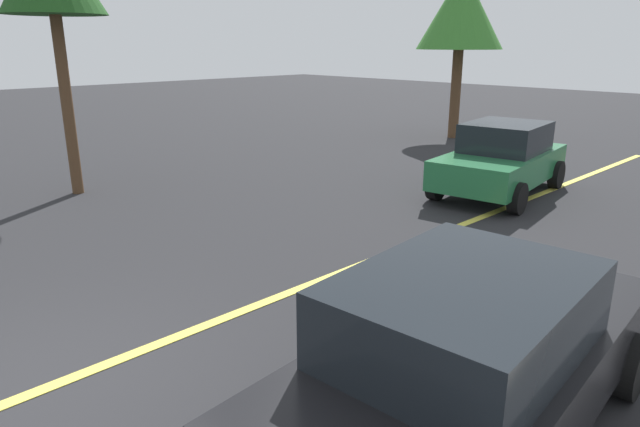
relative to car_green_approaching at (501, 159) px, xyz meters
name	(u,v)px	position (x,y,z in m)	size (l,w,h in m)	color
ground_plane	(46,389)	(-9.99, -0.71, -0.79)	(80.00, 80.00, 0.00)	#262628
lane_marking_centre	(281,296)	(-6.99, -0.71, -0.78)	(28.00, 0.16, 0.01)	#E0D14C
car_green_approaching	(501,159)	(0.00, 0.00, 0.00)	(4.05, 2.41, 1.56)	#236B3D
car_black_crossing	(470,357)	(-7.68, -3.94, 0.00)	(4.60, 2.29, 1.56)	black
tree_left_verge	(461,11)	(5.89, 5.06, 3.47)	(2.89, 2.89, 5.59)	#513823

